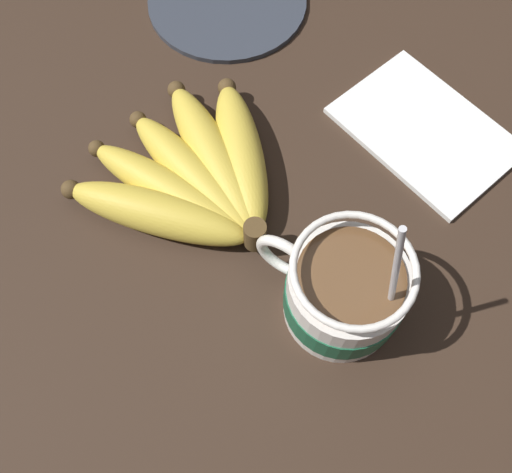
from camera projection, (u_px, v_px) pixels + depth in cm
name	position (u px, v px, depth cm)	size (l,w,h in cm)	color
table	(264.00, 243.00, 53.91)	(118.04, 118.04, 3.58)	#332319
coffee_mug	(343.00, 292.00, 45.77)	(13.10, 9.73, 17.46)	white
banana_bunch	(196.00, 176.00, 52.67)	(20.12, 20.56, 4.38)	#4C381E
napkin	(425.00, 130.00, 56.88)	(19.72, 16.48, 0.60)	white
small_plate	(227.00, 1.00, 64.46)	(17.95, 17.95, 0.60)	#333842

